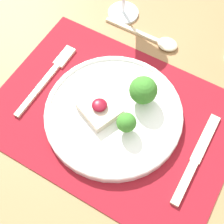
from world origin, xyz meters
TOP-DOWN VIEW (x-y plane):
  - ground_plane at (0.00, 0.00)m, footprint 8.00×8.00m
  - dining_table at (0.00, 0.00)m, footprint 1.21×1.07m
  - placemat at (0.00, 0.00)m, footprint 0.49×0.35m
  - dinner_plate at (0.00, 0.00)m, footprint 0.28×0.28m
  - fork at (-0.17, 0.02)m, footprint 0.02×0.20m
  - knife at (0.18, -0.01)m, footprint 0.02×0.20m
  - spoon at (-0.01, 0.22)m, footprint 0.19×0.04m

SIDE VIEW (x-z plane):
  - ground_plane at x=0.00m, z-range 0.00..0.00m
  - dining_table at x=0.00m, z-range 0.28..1.03m
  - placemat at x=0.00m, z-range 0.75..0.75m
  - spoon at x=-0.01m, z-range 0.75..0.76m
  - fork at x=-0.17m, z-range 0.75..0.76m
  - knife at x=0.18m, z-range 0.75..0.76m
  - dinner_plate at x=0.00m, z-range 0.73..0.81m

